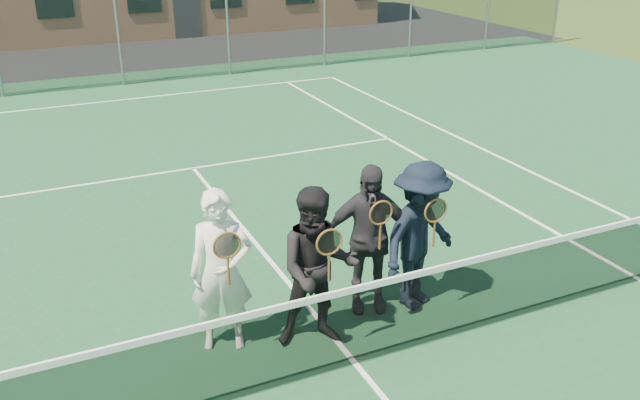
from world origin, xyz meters
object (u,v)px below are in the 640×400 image
object	(u,v)px
player_b	(318,268)
player_c	(368,238)
tennis_net	(357,322)
player_a	(221,271)
player_d	(420,236)

from	to	relation	value
player_b	player_c	world-z (taller)	same
tennis_net	player_b	size ratio (longest dim) A/B	6.49
player_c	player_a	bearing A→B (deg)	-178.71
player_c	player_d	bearing A→B (deg)	-19.13
tennis_net	player_c	bearing A→B (deg)	56.24
tennis_net	player_b	xyz separation A→B (m)	(-0.18, 0.56, 0.38)
tennis_net	player_c	xyz separation A→B (m)	(0.64, 0.96, 0.38)
tennis_net	player_d	world-z (taller)	player_d
player_b	player_c	xyz separation A→B (m)	(0.82, 0.40, 0.00)
player_b	player_d	distance (m)	1.41
player_b	tennis_net	bearing A→B (deg)	-72.44
player_d	player_b	bearing A→B (deg)	-171.77
player_d	player_a	bearing A→B (deg)	176.09
player_a	player_b	distance (m)	1.01
tennis_net	player_a	distance (m)	1.50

